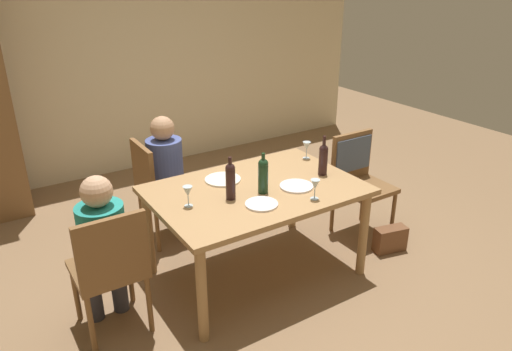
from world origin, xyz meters
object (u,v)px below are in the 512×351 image
wine_bottle_tall_green (323,158)px  person_man_bearded (103,242)px  chair_right_end (356,169)px  wine_glass_centre (307,147)px  wine_glass_near_right (188,192)px  dinner_plate_host (223,179)px  wine_bottle_dark_red (263,175)px  wine_glass_near_left (315,185)px  dining_table (256,198)px  chair_left_end (110,265)px  chair_far_left (157,185)px  dinner_plate_guest_left (296,186)px  dinner_plate_guest_right (262,204)px  wine_bottle_short_olive (230,180)px  person_woman_host (168,169)px  handbag (390,239)px

wine_bottle_tall_green → person_man_bearded: bearing=176.8°
chair_right_end → person_man_bearded: size_ratio=0.83×
person_man_bearded → wine_glass_centre: person_man_bearded is taller
wine_glass_near_right → chair_right_end: bearing=4.2°
wine_glass_centre → dinner_plate_host: wine_glass_centre is taller
wine_bottle_dark_red → wine_glass_near_left: bearing=-49.1°
dining_table → wine_bottle_tall_green: bearing=-7.0°
chair_left_end → dinner_plate_host: (1.01, 0.34, 0.22)m
wine_glass_centre → wine_glass_near_right: same height
chair_far_left → dinner_plate_guest_left: bearing=33.3°
wine_glass_near_left → dinner_plate_host: wine_glass_near_left is taller
dinner_plate_guest_left → dinner_plate_guest_right: bearing=-164.4°
dining_table → wine_bottle_short_olive: 0.34m
chair_far_left → wine_bottle_tall_green: 1.45m
chair_far_left → wine_bottle_short_olive: wine_bottle_short_olive is taller
wine_glass_centre → dinner_plate_host: bearing=-178.7°
wine_bottle_dark_red → wine_glass_near_left: wine_bottle_dark_red is taller
chair_far_left → person_woman_host: 0.17m
dining_table → wine_glass_near_left: (0.25, -0.38, 0.19)m
person_man_bearded → dinner_plate_guest_right: (1.03, -0.28, 0.11)m
wine_bottle_tall_green → chair_left_end: bearing=-179.5°
dinner_plate_guest_left → wine_bottle_dark_red: bearing=167.8°
person_man_bearded → dinner_plate_guest_right: person_man_bearded is taller
wine_glass_near_left → dinner_plate_host: size_ratio=0.54×
wine_glass_near_right → wine_bottle_short_olive: bearing=-10.3°
chair_left_end → dinner_plate_guest_right: chair_left_end is taller
chair_left_end → wine_glass_centre: bearing=11.1°
person_man_bearded → wine_bottle_dark_red: (1.15, -0.12, 0.25)m
wine_bottle_short_olive → wine_bottle_tall_green: bearing=-0.9°
chair_far_left → person_woman_host: (0.11, 0.00, 0.12)m
handbag → dinner_plate_host: bearing=154.9°
dining_table → wine_glass_centre: (0.69, 0.27, 0.19)m
chair_right_end → chair_far_left: bearing=-26.3°
chair_far_left → wine_bottle_tall_green: size_ratio=2.87×
chair_far_left → person_woman_host: size_ratio=0.81×
chair_left_end → dinner_plate_guest_left: bearing=-2.6°
chair_far_left → wine_glass_centre: chair_far_left is taller
dinner_plate_guest_right → wine_glass_near_right: bearing=149.3°
person_woman_host → dinner_plate_host: size_ratio=4.07×
chair_far_left → chair_left_end: size_ratio=1.00×
wine_bottle_short_olive → dinner_plate_guest_left: (0.51, -0.09, -0.14)m
handbag → dinner_plate_guest_left: bearing=167.4°
dinner_plate_host → handbag: size_ratio=0.99×
wine_bottle_dark_red → dinner_plate_guest_left: wine_bottle_dark_red is taller
person_man_bearded → wine_glass_centre: size_ratio=7.48×
wine_bottle_dark_red → wine_glass_near_left: (0.25, -0.29, -0.04)m
dinner_plate_guest_right → person_woman_host: bearing=99.8°
wine_glass_near_left → dinner_plate_host: bearing=121.6°
chair_far_left → chair_left_end: same height
person_man_bearded → dinner_plate_guest_left: bearing=-7.2°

